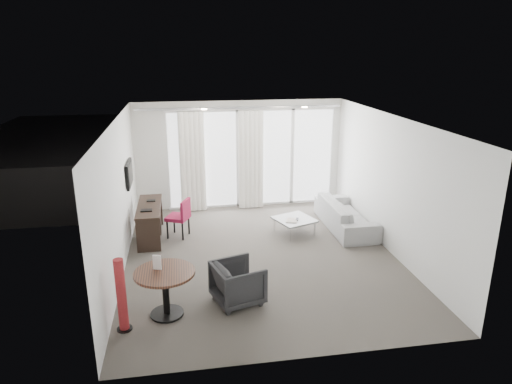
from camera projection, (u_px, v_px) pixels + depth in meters
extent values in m
cube|color=#4C463F|center=(261.00, 257.00, 8.63)|extent=(5.00, 6.00, 0.00)
cube|color=white|center=(262.00, 119.00, 7.84)|extent=(5.00, 6.00, 0.00)
cube|color=silver|center=(119.00, 199.00, 7.84)|extent=(0.00, 6.00, 2.60)
cube|color=silver|center=(391.00, 185.00, 8.63)|extent=(0.00, 6.00, 2.60)
cube|color=silver|center=(306.00, 266.00, 5.42)|extent=(5.00, 0.00, 2.60)
cylinder|color=#FFE0B2|center=(204.00, 109.00, 9.21)|extent=(0.12, 0.12, 0.02)
cylinder|color=#FFE0B2|center=(305.00, 107.00, 9.54)|extent=(0.12, 0.12, 0.02)
cylinder|color=maroon|center=(121.00, 295.00, 6.25)|extent=(0.27, 0.27, 1.08)
imported|color=black|center=(238.00, 283.00, 7.01)|extent=(0.89, 0.87, 0.65)
imported|color=#969696|center=(346.00, 215.00, 9.95)|extent=(0.81, 2.07, 0.60)
cube|color=#4D4D50|center=(244.00, 189.00, 12.92)|extent=(5.60, 3.00, 0.12)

